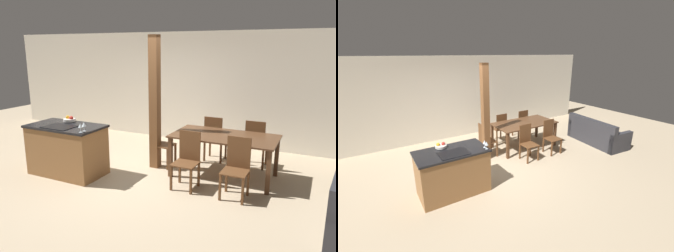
# 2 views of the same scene
# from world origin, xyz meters

# --- Properties ---
(ground_plane) EXTENTS (16.00, 16.00, 0.00)m
(ground_plane) POSITION_xyz_m (0.00, 0.00, 0.00)
(ground_plane) COLOR tan
(wall_back) EXTENTS (11.20, 0.08, 2.70)m
(wall_back) POSITION_xyz_m (0.00, 2.64, 1.35)
(wall_back) COLOR silver
(wall_back) RESTS_ON ground_plane
(kitchen_island) EXTENTS (1.41, 0.78, 0.95)m
(kitchen_island) POSITION_xyz_m (-1.14, -0.52, 0.47)
(kitchen_island) COLOR olive
(kitchen_island) RESTS_ON ground_plane
(fruit_bowl) EXTENTS (0.23, 0.23, 0.11)m
(fruit_bowl) POSITION_xyz_m (-1.27, -0.28, 0.98)
(fruit_bowl) COLOR silver
(fruit_bowl) RESTS_ON kitchen_island
(wine_glass_near) EXTENTS (0.07, 0.07, 0.16)m
(wine_glass_near) POSITION_xyz_m (-0.51, -0.83, 1.06)
(wine_glass_near) COLOR silver
(wine_glass_near) RESTS_ON kitchen_island
(wine_glass_middle) EXTENTS (0.07, 0.07, 0.16)m
(wine_glass_middle) POSITION_xyz_m (-0.51, -0.75, 1.06)
(wine_glass_middle) COLOR silver
(wine_glass_middle) RESTS_ON kitchen_island
(dining_table) EXTENTS (1.87, 1.01, 0.78)m
(dining_table) POSITION_xyz_m (1.52, 0.63, 0.68)
(dining_table) COLOR #51331E
(dining_table) RESTS_ON ground_plane
(dining_chair_near_left) EXTENTS (0.40, 0.40, 0.96)m
(dining_chair_near_left) POSITION_xyz_m (1.10, -0.09, 0.49)
(dining_chair_near_left) COLOR brown
(dining_chair_near_left) RESTS_ON ground_plane
(dining_chair_near_right) EXTENTS (0.40, 0.40, 0.96)m
(dining_chair_near_right) POSITION_xyz_m (1.94, -0.09, 0.49)
(dining_chair_near_right) COLOR brown
(dining_chair_near_right) RESTS_ON ground_plane
(dining_chair_far_left) EXTENTS (0.40, 0.40, 0.96)m
(dining_chair_far_left) POSITION_xyz_m (1.10, 1.36, 0.49)
(dining_chair_far_left) COLOR brown
(dining_chair_far_left) RESTS_ON ground_plane
(dining_chair_far_right) EXTENTS (0.40, 0.40, 0.96)m
(dining_chair_far_right) POSITION_xyz_m (1.94, 1.36, 0.49)
(dining_chair_far_right) COLOR brown
(dining_chair_far_right) RESTS_ON ground_plane
(dining_chair_head_end) EXTENTS (0.40, 0.40, 0.96)m
(dining_chair_head_end) POSITION_xyz_m (0.21, 0.63, 0.49)
(dining_chair_head_end) COLOR brown
(dining_chair_head_end) RESTS_ON ground_plane
(couch) EXTENTS (0.99, 1.90, 0.83)m
(couch) POSITION_xyz_m (3.69, -0.35, 0.29)
(couch) COLOR #2D2D33
(couch) RESTS_ON ground_plane
(timber_post) EXTENTS (0.17, 0.17, 2.55)m
(timber_post) POSITION_xyz_m (0.16, 0.51, 1.28)
(timber_post) COLOR brown
(timber_post) RESTS_ON ground_plane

